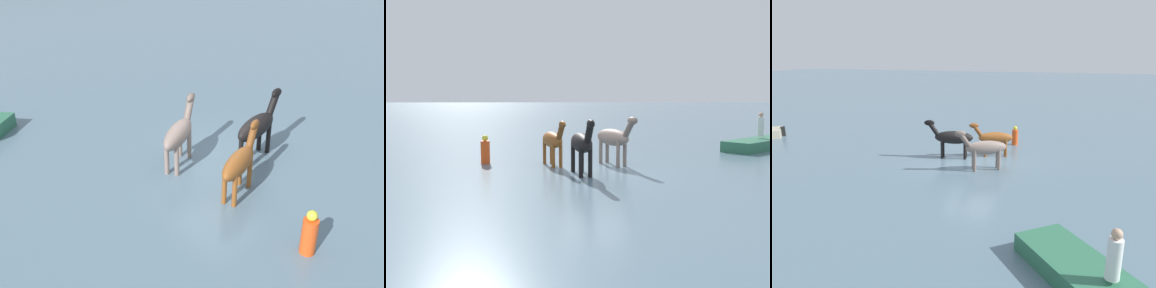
% 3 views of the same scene
% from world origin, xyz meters
% --- Properties ---
extents(ground_plane, '(173.85, 173.85, 0.00)m').
position_xyz_m(ground_plane, '(0.00, 0.00, 0.00)').
color(ground_plane, slate).
extents(horse_dark_mare, '(2.35, 1.59, 1.94)m').
position_xyz_m(horse_dark_mare, '(-0.98, 0.82, 1.07)').
color(horse_dark_mare, gray).
rests_on(horse_dark_mare, ground_plane).
extents(horse_dun_straggler, '(2.58, 0.99, 2.00)m').
position_xyz_m(horse_dun_straggler, '(1.14, -0.49, 1.10)').
color(horse_dun_straggler, black).
rests_on(horse_dun_straggler, ground_plane).
extents(horse_gray_outer, '(2.30, 1.15, 1.81)m').
position_xyz_m(horse_gray_outer, '(-0.85, -1.54, 1.00)').
color(horse_gray_outer, brown).
rests_on(horse_gray_outer, ground_plane).
extents(person_spotter_bow, '(0.32, 0.32, 1.19)m').
position_xyz_m(person_spotter_bow, '(-6.04, 8.60, 1.16)').
color(person_spotter_bow, silver).
rests_on(person_spotter_bow, boat_skiff_near).
extents(buoy_channel_marker, '(0.36, 0.36, 1.14)m').
position_xyz_m(buoy_channel_marker, '(-1.47, -4.25, 0.51)').
color(buoy_channel_marker, '#E54C19').
rests_on(buoy_channel_marker, ground_plane).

